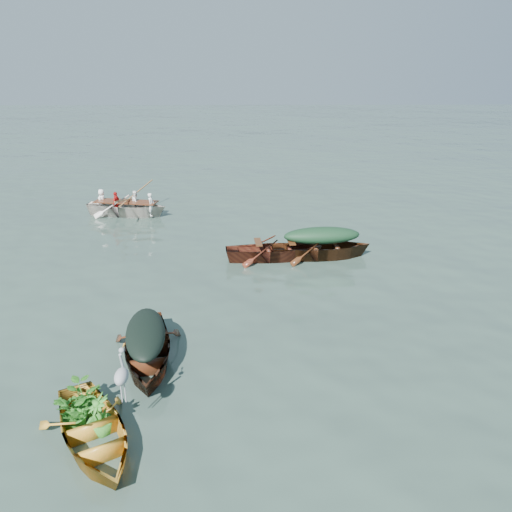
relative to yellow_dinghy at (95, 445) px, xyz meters
The scene contains 13 objects.
ground 5.42m from the yellow_dinghy, 51.02° to the left, with size 140.00×140.00×0.00m, color #354B41.
yellow_dinghy is the anchor object (origin of this frame).
dark_covered_boat 2.42m from the yellow_dinghy, 80.30° to the left, with size 1.42×3.82×0.96m, color #481C10.
green_tarp_boat 9.48m from the yellow_dinghy, 59.89° to the left, with size 1.35×4.33×1.01m, color #492511.
open_wooden_boat 8.72m from the yellow_dinghy, 67.88° to the left, with size 1.30×4.19×0.97m, color #5E2917.
rowed_boat 13.24m from the yellow_dinghy, 100.36° to the left, with size 1.37×4.56×1.10m, color silver.
dark_tarp_cover 2.51m from the yellow_dinghy, 80.30° to the left, with size 0.78×2.10×0.40m, color black.
green_tarp_cover 9.51m from the yellow_dinghy, 59.89° to the left, with size 0.74×2.38×0.52m, color #14311A.
thwart_benches 8.73m from the yellow_dinghy, 67.88° to the left, with size 0.78×2.09×0.04m, color #42220F, non-canonical shape.
heron 1.06m from the yellow_dinghy, 35.33° to the left, with size 0.28×0.40×0.92m, color #A1A5A9, non-canonical shape.
dinghy_weeds 0.92m from the yellow_dinghy, 117.35° to the left, with size 0.70×0.90×0.60m, color #1B6A1D.
rowers 13.28m from the yellow_dinghy, 100.36° to the left, with size 1.23×3.19×0.76m, color white.
oars 13.26m from the yellow_dinghy, 100.36° to the left, with size 2.60×0.60×0.06m, color olive, non-canonical shape.
Camera 1 is at (-0.95, -10.60, 5.63)m, focal length 35.00 mm.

